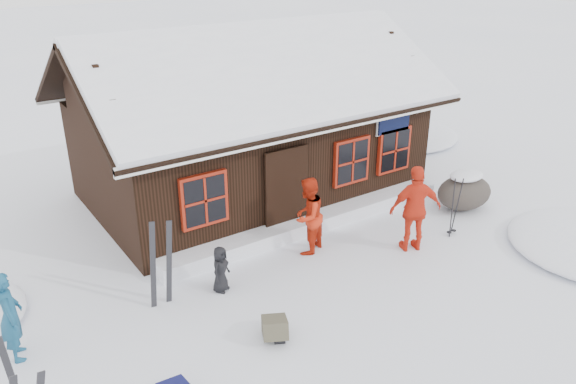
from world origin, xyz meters
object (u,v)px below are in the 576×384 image
at_px(ski_poles, 455,208).
at_px(boulder, 464,191).
at_px(skier_teal, 10,316).
at_px(skier_orange_right, 415,209).
at_px(backpack_olive, 275,331).
at_px(skier_orange_left, 308,216).
at_px(skier_crouched, 220,269).

bearing_deg(ski_poles, boulder, 30.77).
height_order(skier_teal, skier_orange_right, skier_orange_right).
bearing_deg(skier_teal, backpack_olive, -111.95).
height_order(skier_orange_right, backpack_olive, skier_orange_right).
height_order(skier_orange_right, ski_poles, skier_orange_right).
relative_size(skier_orange_left, skier_crouched, 1.82).
xyz_separation_m(skier_teal, ski_poles, (9.01, -1.17, -0.11)).
height_order(skier_teal, backpack_olive, skier_teal).
xyz_separation_m(skier_teal, skier_orange_right, (7.78, -1.12, 0.18)).
xyz_separation_m(skier_crouched, ski_poles, (5.42, -0.98, 0.21)).
bearing_deg(backpack_olive, boulder, 41.00).
bearing_deg(skier_crouched, skier_teal, 144.60).
relative_size(skier_orange_left, ski_poles, 1.19).
bearing_deg(skier_orange_left, ski_poles, 132.08).
height_order(skier_orange_left, boulder, skier_orange_left).
height_order(skier_teal, skier_crouched, skier_teal).
xyz_separation_m(skier_teal, backpack_olive, (3.65, -1.97, -0.63)).
height_order(ski_poles, backpack_olive, ski_poles).
bearing_deg(skier_orange_left, boulder, 148.08).
xyz_separation_m(skier_orange_left, skier_crouched, (-2.25, -0.27, -0.38)).
bearing_deg(boulder, skier_teal, 178.02).
relative_size(skier_orange_right, ski_poles, 1.35).
bearing_deg(boulder, ski_poles, -149.23).
height_order(skier_crouched, ski_poles, ski_poles).
relative_size(skier_teal, ski_poles, 1.10).
distance_m(skier_teal, skier_orange_right, 7.86).
xyz_separation_m(boulder, ski_poles, (-1.36, -0.81, 0.23)).
distance_m(skier_orange_left, backpack_olive, 3.09).
distance_m(skier_orange_left, ski_poles, 3.42).
height_order(boulder, ski_poles, ski_poles).
distance_m(skier_orange_right, ski_poles, 1.27).
distance_m(skier_orange_left, skier_crouched, 2.30).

